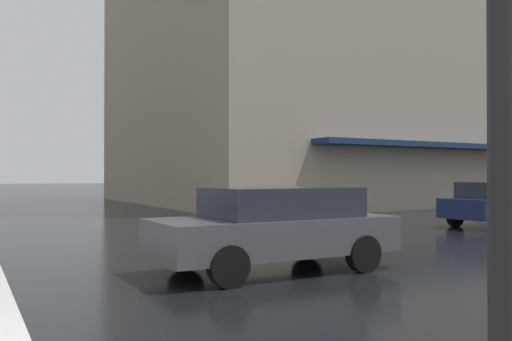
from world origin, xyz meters
name	(u,v)px	position (x,y,z in m)	size (l,w,h in m)	color
haussmann_block_corner	(332,28)	(22.45, -20.96, 11.30)	(21.10, 24.89, 23.09)	tan
car_dark_grey	(276,226)	(2.50, -4.47, 0.76)	(1.85, 4.10, 1.41)	#4C4C51
car_navy	(503,203)	(5.50, -14.64, 0.76)	(1.85, 4.10, 1.41)	navy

